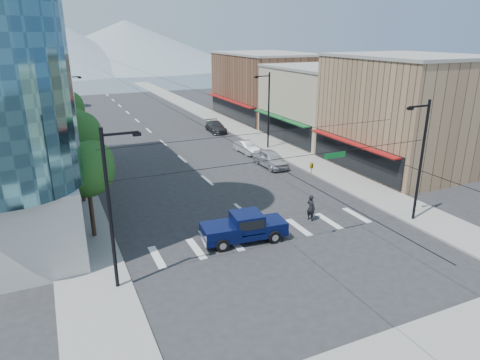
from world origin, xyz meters
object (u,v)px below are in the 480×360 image
at_px(pedestrian, 311,208).
at_px(parked_car_far, 216,127).
at_px(parked_car_near, 271,159).
at_px(parked_car_mid, 247,147).
at_px(pickup_truck, 244,227).

xyz_separation_m(pedestrian, parked_car_far, (4.55, 30.84, -0.26)).
distance_m(parked_car_near, parked_car_far, 17.68).
bearing_deg(parked_car_near, parked_car_mid, 88.82).
relative_size(pickup_truck, parked_car_far, 1.17).
height_order(parked_car_near, parked_car_mid, parked_car_near).
bearing_deg(pedestrian, parked_car_mid, -26.74).
relative_size(parked_car_near, parked_car_mid, 1.20).
distance_m(pickup_truck, pedestrian, 6.04).
distance_m(pickup_truck, parked_car_near, 17.14).
height_order(pickup_truck, parked_car_near, pickup_truck).
xyz_separation_m(pedestrian, parked_car_near, (3.74, 13.17, -0.15)).
height_order(pedestrian, parked_car_mid, pedestrian).
bearing_deg(parked_car_far, parked_car_near, -88.05).
bearing_deg(parked_car_far, pedestrian, -93.81).
height_order(pickup_truck, parked_car_far, pickup_truck).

